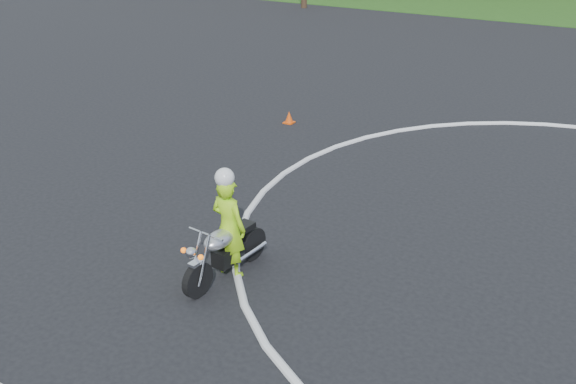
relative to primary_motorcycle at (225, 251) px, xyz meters
The scene contains 2 objects.
primary_motorcycle is the anchor object (origin of this frame).
rider_primary_grp 0.41m from the primary_motorcycle, 89.80° to the left, with size 0.61×0.44×1.74m.
Camera 1 is at (-0.13, -7.40, 5.27)m, focal length 40.00 mm.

